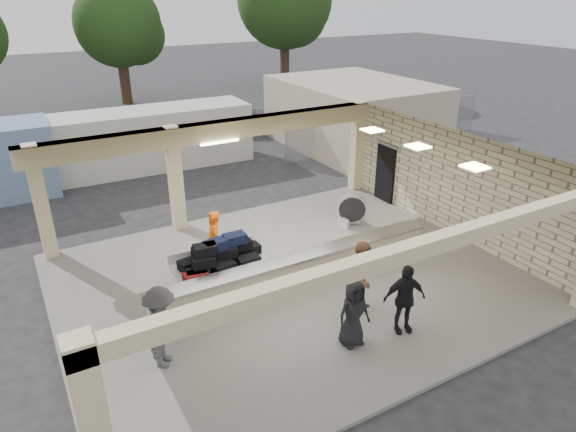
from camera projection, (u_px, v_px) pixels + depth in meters
ground at (289, 282)px, 14.20m from camera, size 120.00×120.00×0.00m
pavilion at (284, 228)px, 14.27m from camera, size 12.01×10.00×3.55m
baggage_counter at (298, 272)px, 13.57m from camera, size 8.20×0.58×0.98m
luggage_cart at (221, 261)px, 13.44m from camera, size 2.51×1.57×1.46m
drum_fan at (352, 208)px, 17.18m from camera, size 1.01×0.83×1.11m
baggage_handler at (214, 242)px, 14.18m from camera, size 0.48×0.73×1.84m
passenger_a at (363, 277)px, 12.48m from camera, size 0.96×0.52×1.87m
passenger_b at (404, 299)px, 11.74m from camera, size 1.08×0.67×1.73m
passenger_c at (162, 327)px, 10.65m from camera, size 1.05×1.22×1.87m
passenger_d at (353, 313)px, 11.32m from camera, size 0.80×0.33×1.63m
car_white_a at (309, 119)px, 28.71m from camera, size 4.86×3.02×1.29m
car_white_b at (325, 113)px, 29.77m from camera, size 4.98×2.70×1.49m
car_dark at (238, 118)px, 28.56m from camera, size 4.72×3.41×1.49m
container_white at (114, 143)px, 22.06m from camera, size 12.03×2.71×2.59m
fence at (389, 125)px, 25.87m from camera, size 12.06×0.06×2.03m
tree_mid at (122, 27)px, 33.89m from camera, size 6.00×5.60×8.00m
tree_right at (287, 4)px, 38.02m from camera, size 7.20×7.00×10.00m
adjacent_building at (354, 114)px, 25.75m from camera, size 6.00×8.00×3.20m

